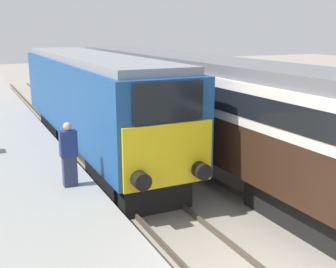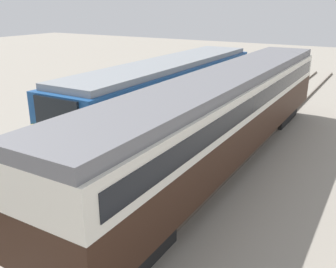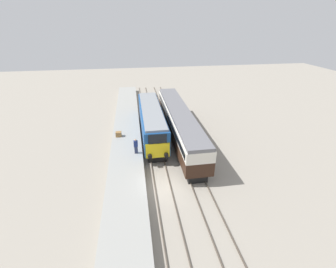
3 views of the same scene
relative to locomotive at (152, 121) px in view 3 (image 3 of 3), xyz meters
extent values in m
plane|color=gray|center=(0.00, -10.73, -2.22)|extent=(120.00, 120.00, 0.00)
cube|color=gray|center=(-3.30, -2.73, -1.79)|extent=(3.50, 50.00, 0.88)
cube|color=#4C4238|center=(-0.72, -5.73, -2.15)|extent=(0.07, 60.00, 0.14)
cube|color=#4C4238|center=(0.72, -5.73, -2.15)|extent=(0.07, 60.00, 0.14)
cube|color=#4C4238|center=(2.68, -5.73, -2.15)|extent=(0.07, 60.00, 0.14)
cube|color=#4C4238|center=(4.12, -5.73, -2.15)|extent=(0.07, 60.00, 0.14)
cube|color=black|center=(0.00, -4.40, -1.72)|extent=(2.03, 4.00, 1.00)
cube|color=black|center=(0.00, 4.48, -1.72)|extent=(2.03, 4.00, 1.00)
cube|color=navy|center=(0.00, 0.04, 0.15)|extent=(2.70, 13.88, 2.75)
cube|color=yellow|center=(0.00, -6.94, -0.40)|extent=(2.48, 0.10, 1.65)
cube|color=black|center=(0.00, -6.94, 0.98)|extent=(1.89, 0.10, 0.99)
cube|color=gray|center=(0.00, 0.04, 1.65)|extent=(2.38, 13.33, 0.24)
cylinder|color=black|center=(-0.85, -7.15, -0.87)|extent=(0.44, 0.35, 0.44)
cylinder|color=black|center=(0.85, -7.15, -0.87)|extent=(0.44, 0.35, 0.44)
cube|color=black|center=(3.40, -8.69, -1.75)|extent=(1.89, 3.60, 0.95)
cube|color=black|center=(3.40, 6.47, -1.75)|extent=(1.89, 3.60, 0.95)
cube|color=#331E14|center=(3.40, -1.11, -0.54)|extent=(2.70, 19.55, 1.47)
cube|color=silver|center=(3.40, -1.11, 0.78)|extent=(2.71, 19.55, 1.16)
cube|color=black|center=(3.40, -1.11, 0.78)|extent=(2.75, 18.77, 0.64)
cube|color=slate|center=(3.40, -1.11, 1.54)|extent=(2.48, 19.55, 0.36)
cube|color=#2D334C|center=(-2.21, -5.50, -0.94)|extent=(0.36, 0.24, 0.82)
cube|color=navy|center=(-2.21, -5.50, -0.18)|extent=(0.44, 0.26, 0.69)
sphere|color=tan|center=(-2.21, -5.50, 0.28)|extent=(0.22, 0.22, 0.22)
cube|color=olive|center=(-4.26, -1.16, -1.05)|extent=(0.70, 0.56, 0.60)
camera|label=1|loc=(-4.48, -16.13, 2.72)|focal=45.00mm
camera|label=2|loc=(8.80, -14.92, 4.27)|focal=40.00mm
camera|label=3|loc=(-2.04, -26.72, 11.57)|focal=24.00mm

